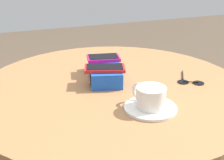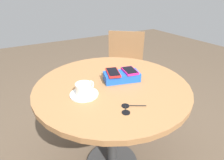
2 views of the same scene
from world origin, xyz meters
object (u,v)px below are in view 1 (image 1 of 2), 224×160
phone_box (104,72)px  coffee_cup (150,96)px  sunglasses (190,82)px  phone_magenta (103,58)px  phone_red (105,68)px  saucer (150,108)px  round_table (112,117)px

phone_box → coffee_cup: 0.27m
sunglasses → phone_magenta: bearing=-126.7°
coffee_cup → phone_red: bearing=-163.8°
phone_red → saucer: (0.22, 0.06, -0.05)m
phone_box → saucer: size_ratio=1.54×
sunglasses → round_table: bearing=-104.5°
phone_red → saucer: size_ratio=0.98×
phone_magenta → coffee_cup: coffee_cup is taller
phone_box → phone_red: 0.06m
coffee_cup → sunglasses: 0.26m
phone_red → coffee_cup: 0.22m
coffee_cup → sunglasses: bearing=120.1°
round_table → phone_box: 0.17m
round_table → coffee_cup: 0.26m
phone_box → sunglasses: size_ratio=1.77×
saucer → coffee_cup: 0.04m
saucer → coffee_cup: (-0.00, -0.00, 0.04)m
phone_red → saucer: bearing=16.2°
phone_box → phone_red: bearing=-16.2°
sunglasses → phone_box: bearing=-117.1°
round_table → saucer: (0.20, 0.04, 0.13)m
phone_magenta → sunglasses: 0.32m
coffee_cup → sunglasses: (-0.13, 0.22, -0.04)m
phone_red → phone_magenta: bearing=163.2°
round_table → saucer: size_ratio=6.04×
phone_magenta → sunglasses: phone_magenta is taller
phone_red → sunglasses: bearing=73.1°
phone_box → round_table: bearing=3.7°
phone_magenta → phone_red: 0.11m
sunglasses → coffee_cup: bearing=-59.9°
phone_box → phone_magenta: size_ratio=1.82×
phone_box → phone_red: phone_red is taller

